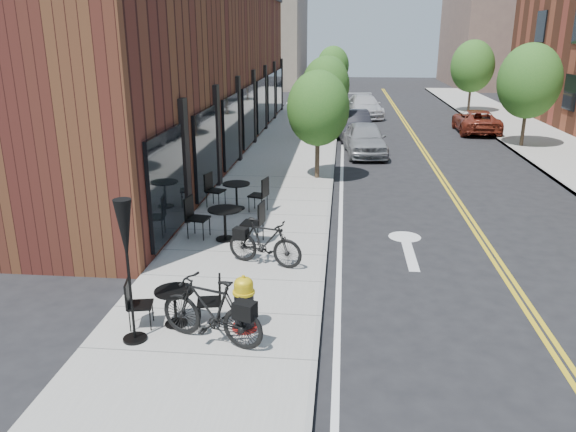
{
  "coord_description": "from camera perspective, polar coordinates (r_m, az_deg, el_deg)",
  "views": [
    {
      "loc": [
        0.29,
        -10.85,
        5.12
      ],
      "look_at": [
        -0.94,
        1.71,
        1.0
      ],
      "focal_mm": 35.0,
      "sensor_mm": 36.0,
      "label": 1
    }
  ],
  "objects": [
    {
      "name": "tree_far_b",
      "position": [
        28.18,
        23.32,
        12.47
      ],
      "size": [
        2.8,
        2.8,
        4.62
      ],
      "color": "#382B1E",
      "rests_on": "sidewalk_far"
    },
    {
      "name": "sidewalk_near",
      "position": [
        21.57,
        -0.65,
        4.52
      ],
      "size": [
        4.0,
        70.0,
        0.12
      ],
      "primitive_type": "cube",
      "color": "#9E9B93",
      "rests_on": "ground"
    },
    {
      "name": "parked_car_b",
      "position": [
        28.63,
        6.64,
        9.14
      ],
      "size": [
        2.12,
        4.55,
        1.45
      ],
      "primitive_type": "imported",
      "rotation": [
        0.0,
        0.0,
        0.14
      ],
      "color": "black",
      "rests_on": "ground"
    },
    {
      "name": "tree_near_c",
      "position": [
        35.95,
        4.3,
        13.91
      ],
      "size": [
        2.1,
        2.1,
        3.67
      ],
      "color": "#382B1E",
      "rests_on": "sidewalk_near"
    },
    {
      "name": "building_near",
      "position": [
        25.81,
        -9.97,
        14.23
      ],
      "size": [
        5.0,
        28.0,
        7.0
      ],
      "primitive_type": "cube",
      "color": "#451B16",
      "rests_on": "ground"
    },
    {
      "name": "ground",
      "position": [
        12.0,
        3.72,
        -7.22
      ],
      "size": [
        120.0,
        120.0,
        0.0
      ],
      "primitive_type": "plane",
      "color": "black",
      "rests_on": "ground"
    },
    {
      "name": "bicycle_left",
      "position": [
        9.6,
        -7.82,
        -9.46
      ],
      "size": [
        2.03,
        1.17,
        1.18
      ],
      "primitive_type": "imported",
      "rotation": [
        0.0,
        0.0,
        -1.91
      ],
      "color": "black",
      "rests_on": "sidewalk_near"
    },
    {
      "name": "bistro_set_a",
      "position": [
        10.3,
        -11.42,
        -8.56
      ],
      "size": [
        1.67,
        0.83,
        0.88
      ],
      "rotation": [
        0.0,
        0.0,
        0.21
      ],
      "color": "black",
      "rests_on": "sidewalk_near"
    },
    {
      "name": "patio_umbrella",
      "position": [
        9.43,
        -16.16,
        -2.5
      ],
      "size": [
        0.41,
        0.41,
        2.51
      ],
      "color": "black",
      "rests_on": "sidewalk_near"
    },
    {
      "name": "fire_hydrant",
      "position": [
        9.97,
        -4.49,
        -8.9
      ],
      "size": [
        0.57,
        0.57,
        1.03
      ],
      "rotation": [
        0.0,
        0.0,
        0.34
      ],
      "color": "maroon",
      "rests_on": "sidewalk_near"
    },
    {
      "name": "parked_car_a",
      "position": [
        25.03,
        7.82,
        7.77
      ],
      "size": [
        2.03,
        4.29,
        1.42
      ],
      "primitive_type": "imported",
      "rotation": [
        0.0,
        0.0,
        0.09
      ],
      "color": "gray",
      "rests_on": "ground"
    },
    {
      "name": "tree_near_b",
      "position": [
        27.96,
        3.86,
        13.12
      ],
      "size": [
        2.3,
        2.3,
        3.98
      ],
      "color": "#382B1E",
      "rests_on": "sidewalk_near"
    },
    {
      "name": "tree_near_a",
      "position": [
        20.02,
        3.07,
        10.85
      ],
      "size": [
        2.2,
        2.2,
        3.81
      ],
      "color": "#382B1E",
      "rests_on": "sidewalk_near"
    },
    {
      "name": "tree_near_d",
      "position": [
        43.92,
        4.59,
        15.0
      ],
      "size": [
        2.4,
        2.4,
        4.11
      ],
      "color": "#382B1E",
      "rests_on": "sidewalk_near"
    },
    {
      "name": "parked_car_far",
      "position": [
        32.15,
        18.56,
        9.12
      ],
      "size": [
        2.19,
        4.51,
        1.24
      ],
      "primitive_type": "imported",
      "rotation": [
        0.0,
        0.0,
        3.11
      ],
      "color": "maroon",
      "rests_on": "ground"
    },
    {
      "name": "bg_building_right",
      "position": [
        62.85,
        21.13,
        17.76
      ],
      "size": [
        10.0,
        16.0,
        12.0
      ],
      "primitive_type": "cube",
      "color": "brown",
      "rests_on": "ground"
    },
    {
      "name": "tree_far_c",
      "position": [
        39.78,
        18.24,
        14.25
      ],
      "size": [
        2.8,
        2.8,
        4.62
      ],
      "color": "#382B1E",
      "rests_on": "sidewalk_far"
    },
    {
      "name": "bicycle_right",
      "position": [
        12.58,
        -2.38,
        -2.69
      ],
      "size": [
        1.87,
        1.01,
        1.08
      ],
      "primitive_type": "imported",
      "rotation": [
        0.0,
        0.0,
        1.27
      ],
      "color": "black",
      "rests_on": "sidewalk_near"
    },
    {
      "name": "bg_building_left",
      "position": [
        59.43,
        -2.54,
        17.96
      ],
      "size": [
        8.0,
        14.0,
        10.0
      ],
      "primitive_type": "cube",
      "color": "#726656",
      "rests_on": "ground"
    },
    {
      "name": "bistro_set_b",
      "position": [
        14.19,
        -6.43,
        -0.37
      ],
      "size": [
        2.01,
        0.98,
        1.06
      ],
      "rotation": [
        0.0,
        0.0,
        -0.16
      ],
      "color": "black",
      "rests_on": "sidewalk_near"
    },
    {
      "name": "parked_car_c",
      "position": [
        36.78,
        7.75,
        11.0
      ],
      "size": [
        2.55,
        4.93,
        1.37
      ],
      "primitive_type": "imported",
      "rotation": [
        0.0,
        0.0,
        0.14
      ],
      "color": "silver",
      "rests_on": "ground"
    },
    {
      "name": "bistro_set_c",
      "position": [
        16.7,
        -5.26,
        2.43
      ],
      "size": [
        1.94,
        1.01,
        1.02
      ],
      "rotation": [
        0.0,
        0.0,
        -0.27
      ],
      "color": "black",
      "rests_on": "sidewalk_near"
    }
  ]
}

